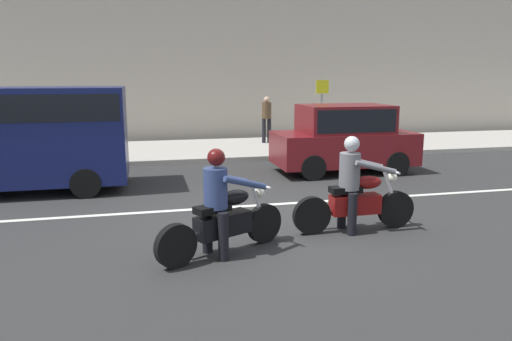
% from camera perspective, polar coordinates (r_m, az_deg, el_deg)
% --- Properties ---
extents(ground_plane, '(80.00, 80.00, 0.00)m').
position_cam_1_polar(ground_plane, '(8.70, 0.83, -5.79)').
color(ground_plane, '#2B2B2B').
extents(sidewalk_slab, '(40.00, 4.40, 0.14)m').
position_cam_1_polar(sidewalk_slab, '(16.38, -5.97, 2.51)').
color(sidewalk_slab, '#A8A399').
rests_on(sidewalk_slab, ground_plane).
extents(lane_marking_stripe, '(18.00, 0.14, 0.01)m').
position_cam_1_polar(lane_marking_stripe, '(9.56, -0.03, -4.19)').
color(lane_marking_stripe, silver).
rests_on(lane_marking_stripe, ground_plane).
extents(motorcycle_with_rider_denim_blue, '(2.00, 1.13, 1.56)m').
position_cam_1_polar(motorcycle_with_rider_denim_blue, '(6.87, -4.07, -4.95)').
color(motorcycle_with_rider_denim_blue, black).
rests_on(motorcycle_with_rider_denim_blue, ground_plane).
extents(motorcycle_with_rider_gray, '(2.15, 0.70, 1.60)m').
position_cam_1_polar(motorcycle_with_rider_gray, '(8.05, 11.72, -2.63)').
color(motorcycle_with_rider_gray, black).
rests_on(motorcycle_with_rider_gray, ground_plane).
extents(parked_van_navy, '(4.44, 1.96, 2.31)m').
position_cam_1_polar(parked_van_navy, '(11.64, -26.29, 4.10)').
color(parked_van_navy, '#11194C').
rests_on(parked_van_navy, ground_plane).
extents(parked_hatchback_maroon, '(3.68, 1.76, 1.80)m').
position_cam_1_polar(parked_hatchback_maroon, '(12.89, 10.47, 3.86)').
color(parked_hatchback_maroon, maroon).
rests_on(parked_hatchback_maroon, ground_plane).
extents(street_sign_post, '(0.44, 0.08, 2.30)m').
position_cam_1_polar(street_sign_post, '(16.33, 7.85, 7.64)').
color(street_sign_post, gray).
rests_on(street_sign_post, sidewalk_slab).
extents(pedestrian_bystander, '(0.34, 0.34, 1.67)m').
position_cam_1_polar(pedestrian_bystander, '(17.38, 1.28, 6.55)').
color(pedestrian_bystander, black).
rests_on(pedestrian_bystander, sidewalk_slab).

